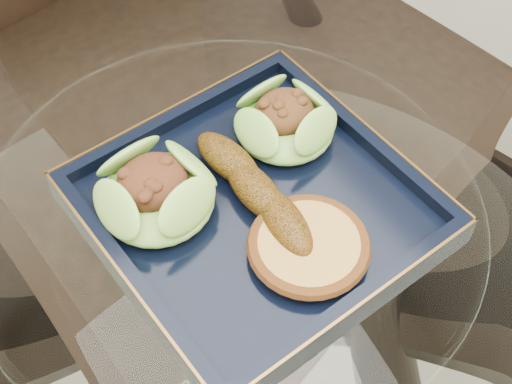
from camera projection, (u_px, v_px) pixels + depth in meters
dining_table at (234, 329)px, 0.76m from camera, size 1.13×1.13×0.77m
dining_chair at (184, 95)px, 1.02m from camera, size 0.48×0.48×1.01m
navy_plate at (256, 212)px, 0.64m from camera, size 0.28×0.28×0.02m
lettuce_wrap_left at (156, 194)px, 0.62m from camera, size 0.13×0.13×0.04m
lettuce_wrap_right at (285, 123)px, 0.67m from camera, size 0.12×0.12×0.03m
roasted_plantain at (256, 190)px, 0.62m from camera, size 0.03×0.16×0.03m
crumb_patty at (308, 247)px, 0.59m from camera, size 0.10×0.10×0.02m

